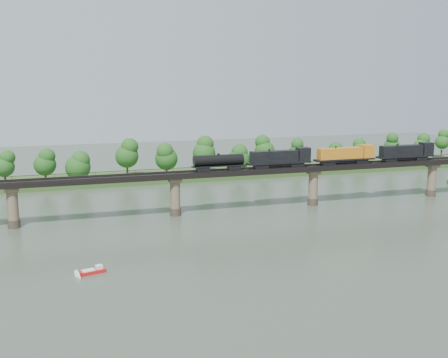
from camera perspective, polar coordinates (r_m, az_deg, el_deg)
name	(u,v)px	position (r m, az deg, el deg)	size (l,w,h in m)	color
ground	(207,248)	(120.77, -1.75, -7.01)	(400.00, 400.00, 0.00)	#344133
far_bank	(141,177)	(201.48, -8.44, 0.18)	(300.00, 24.00, 1.60)	#2C4A1D
bridge	(175,195)	(147.55, -4.98, -1.64)	(236.00, 30.00, 11.50)	#473A2D
bridge_superstructure	(175,171)	(146.36, -5.02, 0.79)	(220.00, 4.90, 0.75)	black
far_treeline	(118,158)	(194.69, -10.67, 2.15)	(289.06, 17.54, 13.60)	#382619
freight_train	(324,156)	(160.93, 10.10, 2.31)	(74.56, 2.90, 5.13)	black
motorboat	(93,271)	(108.49, -13.19, -9.08)	(5.06, 2.95, 1.34)	red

